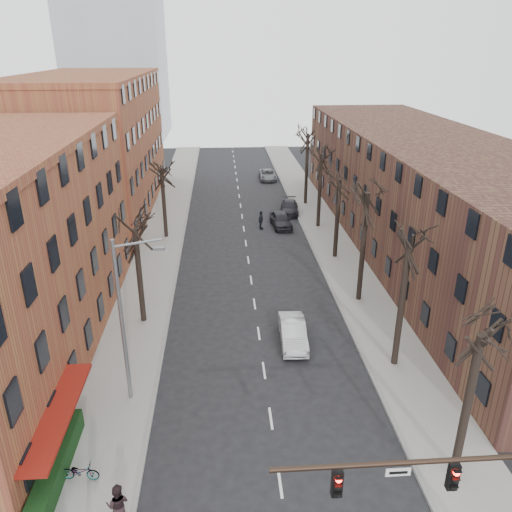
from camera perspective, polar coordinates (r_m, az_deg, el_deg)
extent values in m
cube|color=gray|center=(50.03, -10.54, 2.55)|extent=(4.00, 90.00, 0.15)
cube|color=gray|center=(50.71, 7.73, 3.01)|extent=(4.00, 90.00, 0.15)
cube|color=brown|center=(58.25, -18.15, 11.77)|extent=(12.00, 28.00, 14.00)
cube|color=#4F3424|center=(47.03, 18.92, 6.69)|extent=(12.00, 50.00, 10.00)
cube|color=maroon|center=(25.68, -20.73, -20.89)|extent=(1.20, 7.00, 0.15)
cube|color=#133613|center=(24.59, -21.85, -21.34)|extent=(0.80, 6.00, 1.00)
cylinder|color=black|center=(16.27, 16.79, -21.68)|extent=(8.00, 0.16, 0.16)
cube|color=black|center=(17.25, 21.58, -22.39)|extent=(0.32, 0.22, 0.95)
cube|color=black|center=(16.22, 9.24, -24.25)|extent=(0.32, 0.22, 0.95)
cube|color=silver|center=(16.45, 15.94, -22.66)|extent=(0.75, 0.04, 0.28)
cylinder|color=slate|center=(25.60, -15.04, -7.62)|extent=(0.20, 0.20, 9.00)
cylinder|color=slate|center=(23.55, -13.47, 1.44)|extent=(2.39, 0.12, 0.46)
cube|color=slate|center=(23.52, -11.00, 0.84)|extent=(0.50, 0.22, 0.14)
imported|color=#AFB1B6|center=(31.42, 4.25, -8.72)|extent=(1.69, 4.45, 1.45)
imported|color=black|center=(51.09, 2.84, 4.17)|extent=(2.18, 4.64, 1.53)
imported|color=black|center=(55.48, 3.85, 5.58)|extent=(2.35, 4.82, 1.35)
imported|color=#5C5D63|center=(69.85, 1.35, 9.27)|extent=(2.30, 4.90, 1.35)
imported|color=black|center=(21.80, -15.50, -25.71)|extent=(0.95, 0.76, 1.88)
imported|color=black|center=(50.27, 0.56, 4.12)|extent=(0.89, 1.22, 1.93)
imported|color=gray|center=(24.12, -19.45, -22.19)|extent=(1.69, 0.75, 0.86)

